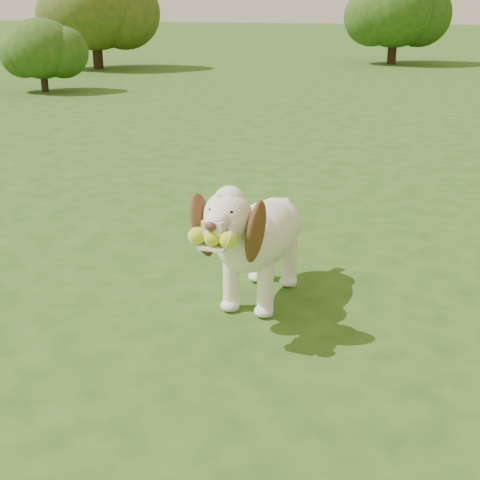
# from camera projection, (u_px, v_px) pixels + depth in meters

# --- Properties ---
(ground) EXTENTS (80.00, 80.00, 0.00)m
(ground) POSITION_uv_depth(u_px,v_px,m) (266.00, 320.00, 3.08)
(ground) COLOR #234B15
(ground) RESTS_ON ground
(dog) EXTENTS (0.40, 1.03, 0.67)m
(dog) POSITION_uv_depth(u_px,v_px,m) (256.00, 233.00, 3.14)
(dog) COLOR white
(dog) RESTS_ON ground
(shrub_a) EXTENTS (1.09, 1.09, 1.13)m
(shrub_a) POSITION_uv_depth(u_px,v_px,m) (41.00, 49.00, 10.46)
(shrub_a) COLOR #382314
(shrub_a) RESTS_ON ground
(shrub_e) EXTENTS (2.03, 2.03, 2.11)m
(shrub_e) POSITION_uv_depth(u_px,v_px,m) (94.00, 7.00, 13.77)
(shrub_e) COLOR #382314
(shrub_e) RESTS_ON ground
(shrub_i) EXTENTS (1.93, 1.93, 2.00)m
(shrub_i) POSITION_uv_depth(u_px,v_px,m) (395.00, 10.00, 14.88)
(shrub_i) COLOR #382314
(shrub_i) RESTS_ON ground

